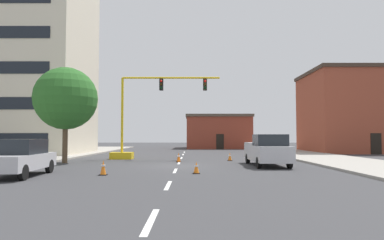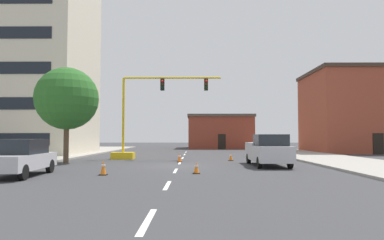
{
  "view_description": "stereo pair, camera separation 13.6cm",
  "coord_description": "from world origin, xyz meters",
  "px_view_note": "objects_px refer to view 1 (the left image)",
  "views": [
    {
      "loc": [
        0.91,
        -21.63,
        1.87
      ],
      "look_at": [
        0.82,
        7.1,
        3.25
      ],
      "focal_mm": 31.93,
      "sensor_mm": 36.0,
      "label": 1
    },
    {
      "loc": [
        1.05,
        -21.63,
        1.87
      ],
      "look_at": [
        0.82,
        7.1,
        3.25
      ],
      "focal_mm": 31.93,
      "sensor_mm": 36.0,
      "label": 2
    }
  ],
  "objects_px": {
    "traffic_cone_roadside_a": "(197,168)",
    "traffic_cone_roadside_d": "(231,157)",
    "sedan_silver_near_left": "(22,157)",
    "traffic_signal_gantry": "(137,132)",
    "tree_left_near": "(67,99)",
    "traffic_cone_roadside_c": "(180,157)",
    "pickup_truck_silver": "(268,150)",
    "traffic_cone_roadside_b": "(104,168)"
  },
  "relations": [
    {
      "from": "tree_left_near",
      "to": "traffic_cone_roadside_c",
      "type": "relative_size",
      "value": 9.87
    },
    {
      "from": "traffic_cone_roadside_c",
      "to": "traffic_cone_roadside_b",
      "type": "bearing_deg",
      "value": -111.69
    },
    {
      "from": "traffic_cone_roadside_a",
      "to": "traffic_cone_roadside_c",
      "type": "xyz_separation_m",
      "value": [
        -1.19,
        7.66,
        0.04
      ]
    },
    {
      "from": "traffic_cone_roadside_c",
      "to": "traffic_cone_roadside_d",
      "type": "distance_m",
      "value": 4.11
    },
    {
      "from": "tree_left_near",
      "to": "traffic_cone_roadside_b",
      "type": "distance_m",
      "value": 9.8
    },
    {
      "from": "traffic_cone_roadside_b",
      "to": "traffic_cone_roadside_d",
      "type": "bearing_deg",
      "value": 53.52
    },
    {
      "from": "traffic_cone_roadside_a",
      "to": "traffic_cone_roadside_c",
      "type": "distance_m",
      "value": 7.76
    },
    {
      "from": "sedan_silver_near_left",
      "to": "traffic_cone_roadside_b",
      "type": "height_order",
      "value": "sedan_silver_near_left"
    },
    {
      "from": "tree_left_near",
      "to": "traffic_cone_roadside_a",
      "type": "distance_m",
      "value": 12.22
    },
    {
      "from": "traffic_cone_roadside_d",
      "to": "traffic_cone_roadside_a",
      "type": "bearing_deg",
      "value": -106.54
    },
    {
      "from": "sedan_silver_near_left",
      "to": "traffic_cone_roadside_d",
      "type": "distance_m",
      "value": 14.98
    },
    {
      "from": "sedan_silver_near_left",
      "to": "traffic_cone_roadside_c",
      "type": "distance_m",
      "value": 11.32
    },
    {
      "from": "traffic_signal_gantry",
      "to": "traffic_cone_roadside_a",
      "type": "xyz_separation_m",
      "value": [
        4.87,
        -11.03,
        -1.94
      ]
    },
    {
      "from": "traffic_cone_roadside_a",
      "to": "sedan_silver_near_left",
      "type": "bearing_deg",
      "value": -172.24
    },
    {
      "from": "traffic_cone_roadside_d",
      "to": "sedan_silver_near_left",
      "type": "bearing_deg",
      "value": -137.16
    },
    {
      "from": "traffic_signal_gantry",
      "to": "tree_left_near",
      "type": "distance_m",
      "value": 6.42
    },
    {
      "from": "traffic_cone_roadside_c",
      "to": "traffic_cone_roadside_a",
      "type": "bearing_deg",
      "value": -81.21
    },
    {
      "from": "sedan_silver_near_left",
      "to": "traffic_cone_roadside_a",
      "type": "relative_size",
      "value": 7.54
    },
    {
      "from": "pickup_truck_silver",
      "to": "traffic_cone_roadside_b",
      "type": "xyz_separation_m",
      "value": [
        -9.06,
        -5.23,
        -0.62
      ]
    },
    {
      "from": "tree_left_near",
      "to": "pickup_truck_silver",
      "type": "xyz_separation_m",
      "value": [
        13.73,
        -2.31,
        -3.57
      ]
    },
    {
      "from": "traffic_cone_roadside_d",
      "to": "tree_left_near",
      "type": "bearing_deg",
      "value": -169.58
    },
    {
      "from": "tree_left_near",
      "to": "traffic_cone_roadside_a",
      "type": "height_order",
      "value": "tree_left_near"
    },
    {
      "from": "traffic_cone_roadside_a",
      "to": "traffic_cone_roadside_d",
      "type": "distance_m",
      "value": 9.44
    },
    {
      "from": "traffic_signal_gantry",
      "to": "traffic_cone_roadside_a",
      "type": "height_order",
      "value": "traffic_signal_gantry"
    },
    {
      "from": "traffic_cone_roadside_c",
      "to": "pickup_truck_silver",
      "type": "bearing_deg",
      "value": -28.41
    },
    {
      "from": "tree_left_near",
      "to": "traffic_cone_roadside_a",
      "type": "relative_size",
      "value": 11.11
    },
    {
      "from": "traffic_cone_roadside_a",
      "to": "traffic_cone_roadside_b",
      "type": "height_order",
      "value": "traffic_cone_roadside_b"
    },
    {
      "from": "traffic_signal_gantry",
      "to": "pickup_truck_silver",
      "type": "xyz_separation_m",
      "value": [
        9.43,
        -6.47,
        -1.26
      ]
    },
    {
      "from": "traffic_cone_roadside_a",
      "to": "tree_left_near",
      "type": "bearing_deg",
      "value": 143.17
    },
    {
      "from": "sedan_silver_near_left",
      "to": "traffic_cone_roadside_b",
      "type": "xyz_separation_m",
      "value": [
        3.79,
        0.46,
        -0.53
      ]
    },
    {
      "from": "tree_left_near",
      "to": "traffic_signal_gantry",
      "type": "bearing_deg",
      "value": 44.02
    },
    {
      "from": "sedan_silver_near_left",
      "to": "traffic_cone_roadside_d",
      "type": "xyz_separation_m",
      "value": [
        10.98,
        10.18,
        -0.58
      ]
    },
    {
      "from": "sedan_silver_near_left",
      "to": "traffic_cone_roadside_c",
      "type": "relative_size",
      "value": 6.7
    },
    {
      "from": "pickup_truck_silver",
      "to": "traffic_cone_roadside_a",
      "type": "relative_size",
      "value": 8.91
    },
    {
      "from": "traffic_cone_roadside_a",
      "to": "traffic_cone_roadside_d",
      "type": "xyz_separation_m",
      "value": [
        2.69,
        9.05,
        0.01
      ]
    },
    {
      "from": "pickup_truck_silver",
      "to": "traffic_cone_roadside_c",
      "type": "xyz_separation_m",
      "value": [
        -5.75,
        3.11,
        -0.64
      ]
    },
    {
      "from": "traffic_cone_roadside_b",
      "to": "traffic_cone_roadside_c",
      "type": "xyz_separation_m",
      "value": [
        3.31,
        8.33,
        -0.02
      ]
    },
    {
      "from": "traffic_cone_roadside_b",
      "to": "pickup_truck_silver",
      "type": "bearing_deg",
      "value": 29.97
    },
    {
      "from": "sedan_silver_near_left",
      "to": "traffic_cone_roadside_c",
      "type": "height_order",
      "value": "sedan_silver_near_left"
    },
    {
      "from": "traffic_cone_roadside_a",
      "to": "traffic_cone_roadside_d",
      "type": "bearing_deg",
      "value": 73.46
    },
    {
      "from": "pickup_truck_silver",
      "to": "sedan_silver_near_left",
      "type": "xyz_separation_m",
      "value": [
        -12.85,
        -5.69,
        -0.09
      ]
    },
    {
      "from": "pickup_truck_silver",
      "to": "traffic_cone_roadside_a",
      "type": "distance_m",
      "value": 6.48
    }
  ]
}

